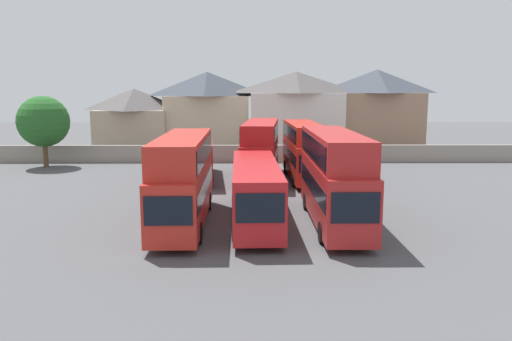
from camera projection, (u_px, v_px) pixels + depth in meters
name	position (u px, v px, depth m)	size (l,w,h in m)	color
ground	(254.00, 172.00, 46.25)	(140.00, 140.00, 0.00)	#4C4C4F
depot_boundary_wall	(254.00, 154.00, 52.03)	(56.00, 0.50, 1.80)	gray
bus_1	(183.00, 175.00, 27.82)	(2.69, 11.44, 5.00)	red
bus_2	(256.00, 189.00, 28.44)	(2.84, 11.97, 3.41)	red
bus_3	(334.00, 173.00, 27.91)	(2.61, 11.43, 5.17)	#B02121
bus_4	(197.00, 156.00, 42.19)	(3.48, 10.90, 3.39)	#AD1F24
bus_5	(261.00, 147.00, 41.78)	(3.48, 11.49, 4.88)	red
bus_6	(303.00, 148.00, 41.98)	(2.81, 11.27, 4.74)	red
house_terrace_left	(135.00, 120.00, 60.05)	(8.80, 7.76, 7.63)	tan
house_terrace_centre	(208.00, 111.00, 60.12)	(10.31, 6.68, 9.60)	#C6B293
house_terrace_right	(296.00, 112.00, 58.87)	(11.14, 7.26, 9.59)	silver
house_terrace_far_right	(376.00, 110.00, 59.73)	(10.38, 7.58, 9.86)	#9E7A60
tree_left_of_lot	(43.00, 122.00, 48.28)	(4.94, 4.94, 6.93)	brown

